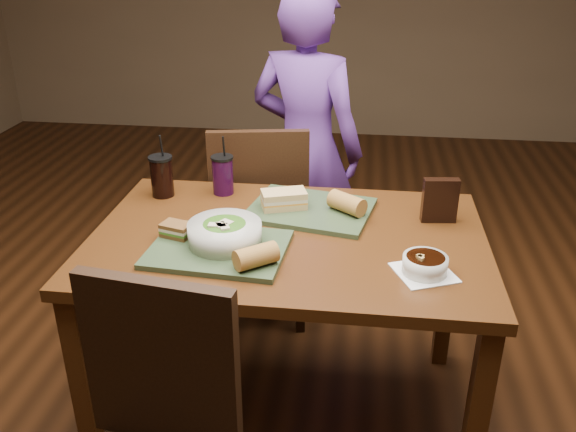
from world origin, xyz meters
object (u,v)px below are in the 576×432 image
object	(u,v)px
diner	(306,150)
chip_bag	(440,200)
cup_berry	(223,175)
tray_near	(218,249)
salad_bowl	(225,232)
sandwich_near	(176,230)
tray_far	(310,210)
dining_table	(288,259)
baguette_near	(256,256)
sandwich_far	(284,199)
chair_far	(264,216)
soup_bowl	(425,264)
baguette_far	(347,203)
cup_cola	(162,176)

from	to	relation	value
diner	chip_bag	xyz separation A→B (m)	(0.53, -0.71, 0.09)
cup_berry	tray_near	bearing A→B (deg)	-79.27
salad_bowl	sandwich_near	world-z (taller)	salad_bowl
tray_far	salad_bowl	world-z (taller)	salad_bowl
diner	dining_table	bearing A→B (deg)	110.15
sandwich_near	baguette_near	size ratio (longest dim) A/B	0.84
sandwich_far	cup_berry	distance (m)	0.29
chair_far	salad_bowl	bearing A→B (deg)	-90.16
salad_bowl	sandwich_far	xyz separation A→B (m)	(0.15, 0.29, -0.01)
diner	chair_far	bearing A→B (deg)	79.49
tray_far	salad_bowl	xyz separation A→B (m)	(-0.24, -0.30, 0.05)
baguette_near	tray_far	bearing A→B (deg)	74.42
salad_bowl	soup_bowl	distance (m)	0.62
dining_table	sandwich_far	bearing A→B (deg)	101.73
tray_near	sandwich_far	distance (m)	0.36
sandwich_far	baguette_far	world-z (taller)	baguette_far
salad_bowl	chip_bag	bearing A→B (deg)	22.46
tray_far	sandwich_far	distance (m)	0.10
salad_bowl	cup_cola	bearing A→B (deg)	130.39
chair_far	tray_near	distance (m)	0.78
diner	baguette_far	world-z (taller)	diner
baguette_far	cup_berry	xyz separation A→B (m)	(-0.48, 0.15, 0.02)
tray_far	salad_bowl	size ratio (longest dim) A/B	1.81
dining_table	tray_far	xyz separation A→B (m)	(0.06, 0.19, 0.10)
cup_cola	chip_bag	world-z (taller)	cup_cola
soup_bowl	chip_bag	distance (m)	0.38
cup_cola	baguette_far	bearing A→B (deg)	-8.27
salad_bowl	sandwich_near	xyz separation A→B (m)	(-0.17, 0.03, -0.02)
chip_bag	dining_table	bearing A→B (deg)	-167.39
dining_table	cup_cola	xyz separation A→B (m)	(-0.51, 0.27, 0.17)
dining_table	tray_far	distance (m)	0.22
salad_bowl	soup_bowl	world-z (taller)	salad_bowl
baguette_far	cup_cola	xyz separation A→B (m)	(-0.70, 0.10, 0.03)
dining_table	tray_near	xyz separation A→B (m)	(-0.20, -0.14, 0.10)
chair_far	tray_far	world-z (taller)	chair_far
tray_far	soup_bowl	distance (m)	0.53
cup_cola	baguette_near	bearing A→B (deg)	-48.87
baguette_near	chip_bag	size ratio (longest dim) A/B	0.82
cup_berry	tray_far	bearing A→B (deg)	-20.80
chair_far	chip_bag	size ratio (longest dim) A/B	6.07
baguette_far	cup_berry	world-z (taller)	cup_berry
chair_far	baguette_near	distance (m)	0.89
tray_far	cup_berry	bearing A→B (deg)	159.20
tray_near	sandwich_near	bearing A→B (deg)	159.65
soup_bowl	sandwich_near	xyz separation A→B (m)	(-0.78, 0.11, 0.01)
chair_far	sandwich_near	distance (m)	0.75
diner	tray_far	size ratio (longest dim) A/B	3.54
tray_near	cup_cola	distance (m)	0.52
tray_far	sandwich_far	xyz separation A→B (m)	(-0.09, -0.01, 0.04)
tray_near	salad_bowl	world-z (taller)	salad_bowl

